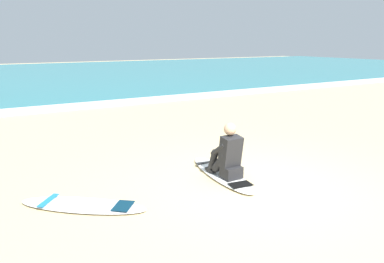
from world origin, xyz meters
The scene contains 6 objects.
ground_plane centered at (0.00, 0.00, 0.00)m, with size 80.00×80.00×0.00m, color #CCB584.
sea centered at (0.00, 22.91, 0.05)m, with size 80.00×28.00×0.10m, color teal.
breaking_foam centered at (0.00, 9.21, 0.06)m, with size 80.00×0.90×0.11m, color white.
surfboard_main centered at (-0.20, 0.78, 0.04)m, with size 0.80×2.13×0.08m.
surfer_seated centered at (-0.24, 0.55, 0.44)m, with size 0.37×0.70×0.95m.
surfboard_spare_near centered at (-2.70, 0.73, 0.04)m, with size 1.79×1.64×0.08m.
Camera 1 is at (-3.93, -4.40, 2.35)m, focal length 35.15 mm.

